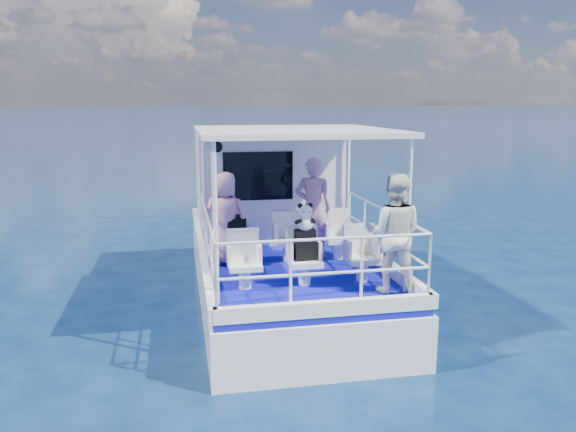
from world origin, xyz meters
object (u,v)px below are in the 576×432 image
Objects in this scene: passenger_stbd_aft at (394,233)px; panda at (305,217)px; backpack_center at (305,245)px; passenger_port_fwd at (225,219)px.

panda is (-1.17, 0.54, 0.18)m from passenger_stbd_aft.
passenger_stbd_aft is at bearing -24.71° from panda.
passenger_stbd_aft is 1.29m from panda.
panda reaches higher than backpack_center.
passenger_port_fwd is 2.92m from passenger_stbd_aft.
backpack_center is at bearing -0.82° from passenger_stbd_aft.
passenger_port_fwd is at bearing -15.15° from passenger_stbd_aft.
passenger_stbd_aft reaches higher than backpack_center.
passenger_stbd_aft is 3.77× the size of backpack_center.
passenger_port_fwd is 0.91× the size of passenger_stbd_aft.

